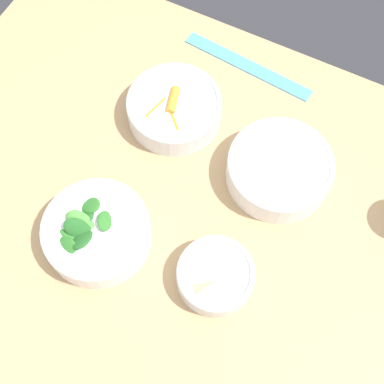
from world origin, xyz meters
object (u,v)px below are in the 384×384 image
at_px(bowl_greens, 95,232).
at_px(bowl_carrots, 174,108).
at_px(bowl_cookies, 216,275).
at_px(ruler, 248,66).
at_px(bowl_beans_hotdog, 279,170).

bearing_deg(bowl_greens, bowl_carrots, 89.44).
xyz_separation_m(bowl_cookies, ruler, (-0.13, 0.42, -0.02)).
distance_m(bowl_greens, bowl_cookies, 0.21).
distance_m(bowl_carrots, bowl_cookies, 0.32).
relative_size(bowl_carrots, bowl_cookies, 1.39).
xyz_separation_m(bowl_greens, bowl_cookies, (0.21, 0.03, -0.01)).
bearing_deg(bowl_cookies, bowl_beans_hotdog, 85.89).
height_order(bowl_carrots, bowl_greens, bowl_greens).
bearing_deg(bowl_greens, bowl_cookies, 6.87).
xyz_separation_m(bowl_carrots, bowl_beans_hotdog, (0.22, -0.03, -0.00)).
height_order(bowl_greens, bowl_beans_hotdog, bowl_greens).
height_order(bowl_carrots, ruler, bowl_carrots).
relative_size(bowl_beans_hotdog, ruler, 0.67).
xyz_separation_m(bowl_carrots, ruler, (0.07, 0.17, -0.03)).
distance_m(bowl_beans_hotdog, ruler, 0.25).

